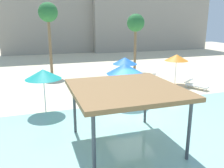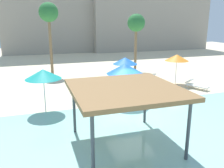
# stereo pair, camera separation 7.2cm
# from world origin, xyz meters

# --- Properties ---
(ground_plane) EXTENTS (80.00, 80.00, 0.00)m
(ground_plane) POSITION_xyz_m (0.00, 0.00, 0.00)
(ground_plane) COLOR beige
(lagoon_water) EXTENTS (44.00, 13.50, 0.04)m
(lagoon_water) POSITION_xyz_m (0.00, -5.25, 0.02)
(lagoon_water) COLOR #99D1C6
(lagoon_water) RESTS_ON ground
(shade_pavilion) EXTENTS (4.47, 4.47, 2.67)m
(shade_pavilion) POSITION_xyz_m (-1.77, -3.57, 2.51)
(shade_pavilion) COLOR #42474C
(shade_pavilion) RESTS_ON ground
(beach_umbrella_orange_1) EXTENTS (1.99, 1.99, 2.58)m
(beach_umbrella_orange_1) POSITION_xyz_m (6.31, 5.03, 2.30)
(beach_umbrella_orange_1) COLOR silver
(beach_umbrella_orange_1) RESTS_ON ground
(beach_umbrella_teal_2) EXTENTS (2.10, 2.10, 2.64)m
(beach_umbrella_teal_2) POSITION_xyz_m (-4.88, 1.63, 2.35)
(beach_umbrella_teal_2) COLOR silver
(beach_umbrella_teal_2) RESTS_ON ground
(beach_umbrella_blue_3) EXTENTS (2.42, 2.42, 2.67)m
(beach_umbrella_blue_3) POSITION_xyz_m (0.26, 1.71, 2.34)
(beach_umbrella_blue_3) COLOR silver
(beach_umbrella_blue_3) RESTS_ON ground
(beach_umbrella_blue_4) EXTENTS (2.02, 2.02, 2.48)m
(beach_umbrella_blue_4) POSITION_xyz_m (1.73, 5.48, 2.20)
(beach_umbrella_blue_4) COLOR silver
(beach_umbrella_blue_4) RESTS_ON ground
(lounge_chair_1) EXTENTS (1.36, 1.97, 0.74)m
(lounge_chair_1) POSITION_xyz_m (6.99, 3.16, 0.33)
(lounge_chair_1) COLOR white
(lounge_chair_1) RESTS_ON ground
(lounge_chair_2) EXTENTS (0.77, 1.94, 0.74)m
(lounge_chair_2) POSITION_xyz_m (4.90, 5.99, 0.33)
(lounge_chair_2) COLOR white
(lounge_chair_2) RESTS_ON ground
(palm_tree_0) EXTENTS (1.90, 1.90, 7.12)m
(palm_tree_0) POSITION_xyz_m (-3.62, 12.48, 5.97)
(palm_tree_0) COLOR brown
(palm_tree_0) RESTS_ON ground
(palm_tree_1) EXTENTS (1.90, 1.90, 6.10)m
(palm_tree_1) POSITION_xyz_m (5.42, 11.82, 5.01)
(palm_tree_1) COLOR brown
(palm_tree_1) RESTS_ON ground
(hotel_block_1) EXTENTS (22.29, 10.93, 16.18)m
(hotel_block_1) POSITION_xyz_m (15.93, 32.16, 8.09)
(hotel_block_1) COLOR #9E9384
(hotel_block_1) RESTS_ON ground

